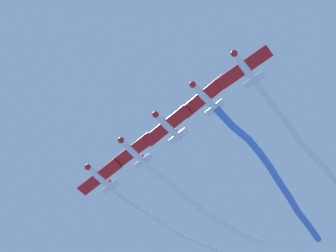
{
  "coord_description": "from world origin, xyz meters",
  "views": [
    {
      "loc": [
        -28.49,
        2.86,
        6.58
      ],
      "look_at": [
        -1.42,
        4.01,
        57.48
      ],
      "focal_mm": 49.28,
      "sensor_mm": 36.0,
      "label": 1
    }
  ],
  "objects_px": {
    "airplane_slot": "(204,97)",
    "airplane_trail": "(244,67)",
    "airplane_lead": "(100,177)",
    "airplane_left_wing": "(133,151)",
    "airplane_right_wing": "(167,126)"
  },
  "relations": [
    {
      "from": "airplane_lead",
      "to": "airplane_slot",
      "type": "distance_m",
      "value": 17.85
    },
    {
      "from": "airplane_right_wing",
      "to": "airplane_slot",
      "type": "xyz_separation_m",
      "value": [
        -3.68,
        -4.68,
        0.3
      ]
    },
    {
      "from": "airplane_lead",
      "to": "airplane_slot",
      "type": "height_order",
      "value": "airplane_slot"
    },
    {
      "from": "airplane_slot",
      "to": "airplane_left_wing",
      "type": "bearing_deg",
      "value": -87.66
    },
    {
      "from": "airplane_left_wing",
      "to": "airplane_right_wing",
      "type": "distance_m",
      "value": 5.96
    },
    {
      "from": "airplane_left_wing",
      "to": "airplane_right_wing",
      "type": "bearing_deg",
      "value": 90.13
    },
    {
      "from": "airplane_left_wing",
      "to": "airplane_trail",
      "type": "distance_m",
      "value": 17.86
    },
    {
      "from": "airplane_slot",
      "to": "airplane_lead",
      "type": "bearing_deg",
      "value": -87.66
    },
    {
      "from": "airplane_slot",
      "to": "airplane_trail",
      "type": "bearing_deg",
      "value": 92.34
    },
    {
      "from": "airplane_lead",
      "to": "airplane_slot",
      "type": "relative_size",
      "value": 1.02
    },
    {
      "from": "airplane_left_wing",
      "to": "airplane_trail",
      "type": "xyz_separation_m",
      "value": [
        -11.05,
        -14.03,
        -0.3
      ]
    },
    {
      "from": "airplane_left_wing",
      "to": "airplane_trail",
      "type": "height_order",
      "value": "airplane_left_wing"
    },
    {
      "from": "airplane_lead",
      "to": "airplane_left_wing",
      "type": "relative_size",
      "value": 1.0
    },
    {
      "from": "airplane_left_wing",
      "to": "airplane_lead",
      "type": "bearing_deg",
      "value": -89.87
    },
    {
      "from": "airplane_lead",
      "to": "airplane_trail",
      "type": "distance_m",
      "value": 23.81
    }
  ]
}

